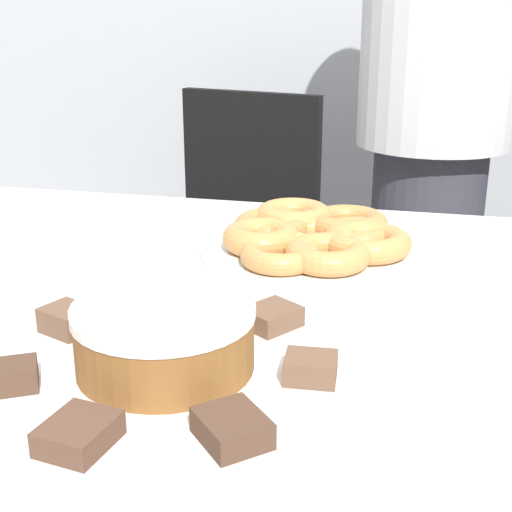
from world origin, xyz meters
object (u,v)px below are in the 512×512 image
object	(u,v)px
person_standing	(435,116)
frosted_cake	(165,336)
plate_cake	(166,372)
plate_donuts	(316,249)
office_chair_left	(226,275)

from	to	relation	value
person_standing	frosted_cake	xyz separation A→B (m)	(-0.25, -1.10, -0.06)
plate_cake	frosted_cake	world-z (taller)	frosted_cake
person_standing	plate_cake	world-z (taller)	person_standing
plate_donuts	frosted_cake	distance (m)	0.41
person_standing	plate_donuts	world-z (taller)	person_standing
person_standing	plate_cake	xyz separation A→B (m)	(-0.25, -1.10, -0.10)
office_chair_left	frosted_cake	world-z (taller)	office_chair_left
person_standing	frosted_cake	size ratio (longest dim) A/B	9.02
plate_donuts	office_chair_left	bearing A→B (deg)	115.57
plate_donuts	frosted_cake	size ratio (longest dim) A/B	1.94
office_chair_left	plate_cake	world-z (taller)	office_chair_left
plate_cake	frosted_cake	bearing A→B (deg)	-116.57
plate_cake	frosted_cake	size ratio (longest dim) A/B	2.24
person_standing	office_chair_left	size ratio (longest dim) A/B	1.85
office_chair_left	plate_cake	bearing A→B (deg)	-64.15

